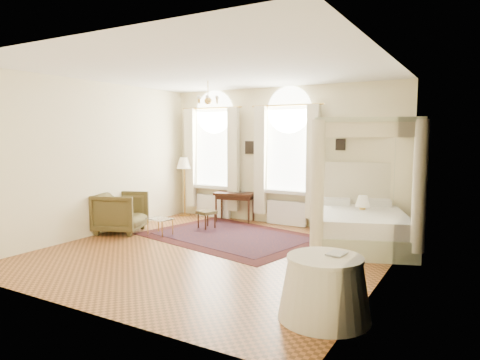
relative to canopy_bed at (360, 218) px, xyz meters
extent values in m
plane|color=#9C5B2D|center=(-2.22, -1.78, -0.56)|extent=(6.00, 6.00, 0.00)
plane|color=#F4E7BA|center=(-2.22, 1.22, 1.09)|extent=(6.00, 0.00, 6.00)
plane|color=#F4E7BA|center=(-2.22, -4.78, 1.09)|extent=(6.00, 0.00, 6.00)
plane|color=#F4E7BA|center=(-5.22, -1.78, 1.09)|extent=(0.00, 6.00, 6.00)
plane|color=#F4E7BA|center=(0.78, -1.78, 1.09)|extent=(0.00, 6.00, 6.00)
plane|color=white|center=(-2.22, -1.78, 2.74)|extent=(6.00, 6.00, 0.00)
cube|color=white|center=(-4.12, 1.19, 1.24)|extent=(1.10, 0.04, 1.90)
cylinder|color=white|center=(-4.12, 1.19, 2.19)|extent=(1.10, 0.04, 1.10)
cube|color=white|center=(-4.12, 1.10, 0.25)|extent=(1.32, 0.24, 0.08)
cube|color=beige|center=(-4.79, 1.02, 0.99)|extent=(0.28, 0.14, 2.60)
cube|color=beige|center=(-3.45, 1.02, 0.99)|extent=(0.28, 0.14, 2.60)
cube|color=white|center=(-4.12, 1.12, -0.26)|extent=(1.00, 0.12, 0.58)
cube|color=white|center=(-2.02, 1.19, 1.24)|extent=(1.10, 0.04, 1.90)
cylinder|color=white|center=(-2.02, 1.19, 2.19)|extent=(1.10, 0.04, 1.10)
cube|color=white|center=(-2.02, 1.10, 0.25)|extent=(1.32, 0.24, 0.08)
cube|color=beige|center=(-2.69, 1.02, 0.99)|extent=(0.28, 0.14, 2.60)
cube|color=beige|center=(-1.35, 1.02, 0.99)|extent=(0.28, 0.14, 2.60)
cube|color=white|center=(-2.02, 1.12, -0.26)|extent=(1.00, 0.12, 0.58)
cylinder|color=gold|center=(-3.12, -0.58, 2.54)|extent=(0.02, 0.02, 0.40)
sphere|color=gold|center=(-3.12, -0.58, 2.32)|extent=(0.16, 0.16, 0.16)
sphere|color=beige|center=(-2.90, -0.58, 2.39)|extent=(0.07, 0.07, 0.07)
sphere|color=beige|center=(-3.01, -0.39, 2.39)|extent=(0.07, 0.07, 0.07)
sphere|color=beige|center=(-3.23, -0.39, 2.39)|extent=(0.07, 0.07, 0.07)
sphere|color=beige|center=(-3.34, -0.58, 2.39)|extent=(0.07, 0.07, 0.07)
sphere|color=beige|center=(-3.23, -0.78, 2.39)|extent=(0.07, 0.07, 0.07)
sphere|color=beige|center=(-3.01, -0.78, 2.39)|extent=(0.07, 0.07, 0.07)
cube|color=black|center=(-3.07, 1.19, 1.29)|extent=(0.26, 0.03, 0.32)
cube|color=black|center=(-0.77, 1.19, 1.39)|extent=(0.22, 0.03, 0.26)
cube|color=beige|center=(0.00, 0.01, -0.37)|extent=(2.43, 2.68, 0.38)
cube|color=silver|center=(0.00, 0.01, -0.03)|extent=(2.30, 2.55, 0.29)
cube|color=beige|center=(-0.37, 1.01, 0.39)|extent=(1.71, 0.69, 1.26)
cube|color=beige|center=(-1.14, 0.71, 0.65)|extent=(0.12, 0.12, 2.41)
cube|color=beige|center=(0.42, 1.27, 0.65)|extent=(0.12, 0.12, 2.41)
cube|color=beige|center=(-0.43, -1.25, 0.65)|extent=(0.12, 0.12, 2.41)
cube|color=beige|center=(1.13, -0.68, 0.65)|extent=(0.12, 0.12, 2.41)
cube|color=beige|center=(-0.36, 0.99, 1.86)|extent=(1.71, 0.69, 0.08)
cube|color=beige|center=(0.35, -0.96, 1.86)|extent=(1.71, 0.69, 0.08)
cube|color=beige|center=(-0.78, -0.27, 1.86)|extent=(0.83, 2.10, 0.08)
cube|color=beige|center=(0.77, 0.30, 1.86)|extent=(0.83, 2.10, 0.08)
cube|color=beige|center=(-0.36, 0.99, 1.71)|extent=(1.75, 0.67, 0.29)
cube|color=beige|center=(0.35, -0.96, 1.71)|extent=(1.75, 0.67, 0.29)
cube|color=beige|center=(-0.78, -0.27, 1.71)|extent=(0.82, 2.15, 0.29)
cube|color=beige|center=(0.77, 0.30, 1.71)|extent=(0.82, 2.15, 0.29)
cylinder|color=beige|center=(-0.43, -1.25, 0.75)|extent=(0.23, 0.23, 2.20)
cylinder|color=beige|center=(1.13, -0.68, 0.75)|extent=(0.23, 0.23, 2.20)
cube|color=#371B0F|center=(-0.11, 0.39, -0.29)|extent=(0.43, 0.40, 0.54)
cylinder|color=gold|center=(-0.04, 0.36, 0.08)|extent=(0.12, 0.12, 0.20)
cone|color=beige|center=(-0.04, 0.36, 0.29)|extent=(0.28, 0.28, 0.22)
cube|color=#371B0F|center=(-3.35, 0.90, 0.14)|extent=(1.05, 0.69, 0.06)
cube|color=#371B0F|center=(-3.35, 0.90, 0.06)|extent=(0.94, 0.57, 0.10)
cylinder|color=#371B0F|center=(-3.80, 1.01, -0.22)|extent=(0.05, 0.05, 0.68)
cylinder|color=#371B0F|center=(-2.96, 1.18, -0.22)|extent=(0.05, 0.05, 0.68)
cylinder|color=#371B0F|center=(-3.73, 0.63, -0.22)|extent=(0.05, 0.05, 0.68)
cylinder|color=#371B0F|center=(-2.89, 0.80, -0.22)|extent=(0.05, 0.05, 0.68)
imported|color=black|center=(-3.16, 0.87, 0.18)|extent=(0.31, 0.21, 0.02)
cube|color=#3F371B|center=(-3.48, -0.15, -0.18)|extent=(0.46, 0.46, 0.07)
cylinder|color=#371B0F|center=(-3.65, -0.24, -0.39)|extent=(0.04, 0.04, 0.35)
cylinder|color=#371B0F|center=(-3.39, -0.32, -0.39)|extent=(0.04, 0.04, 0.35)
cylinder|color=#371B0F|center=(-3.57, 0.02, -0.39)|extent=(0.04, 0.04, 0.35)
cylinder|color=#371B0F|center=(-3.31, -0.06, -0.39)|extent=(0.04, 0.04, 0.35)
imported|color=#4D4221|center=(-4.92, -1.41, -0.11)|extent=(1.27, 1.25, 0.90)
cube|color=white|center=(-4.00, -1.17, -0.20)|extent=(0.58, 0.44, 0.02)
cylinder|color=gold|center=(-4.25, -1.29, -0.38)|extent=(0.02, 0.02, 0.35)
cylinder|color=gold|center=(-3.79, -1.35, -0.38)|extent=(0.02, 0.02, 0.35)
cylinder|color=gold|center=(-4.21, -0.99, -0.38)|extent=(0.02, 0.02, 0.35)
cylinder|color=gold|center=(-3.75, -1.06, -0.38)|extent=(0.02, 0.02, 0.35)
cylinder|color=gold|center=(-4.92, 0.92, -0.54)|extent=(0.28, 0.28, 0.03)
cylinder|color=gold|center=(-4.92, 0.92, 0.13)|extent=(0.04, 0.04, 1.38)
cone|color=beige|center=(-4.92, 0.92, 0.86)|extent=(0.40, 0.40, 0.29)
cube|color=#3B100E|center=(-2.58, -0.54, -0.55)|extent=(4.03, 3.26, 0.01)
cube|color=black|center=(-2.58, -0.54, -0.55)|extent=(3.37, 2.60, 0.01)
cone|color=white|center=(0.48, -3.49, -0.21)|extent=(1.10, 1.10, 0.71)
cylinder|color=white|center=(0.48, -3.49, 0.17)|extent=(0.90, 0.90, 0.04)
imported|color=black|center=(0.48, -3.34, 0.20)|extent=(0.22, 0.28, 0.02)
camera|label=1|loc=(2.04, -8.20, 1.60)|focal=32.00mm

